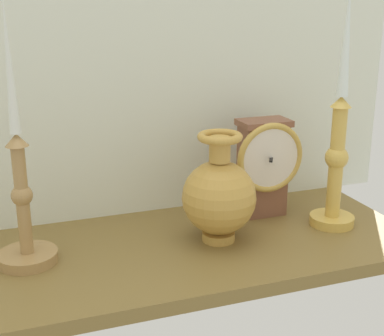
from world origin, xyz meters
The scene contains 6 objects.
ground_plane centered at (0.00, 0.00, -1.20)cm, with size 100.00×36.00×2.40cm, color brown.
back_wall centered at (0.00, 18.50, 32.50)cm, with size 120.00×2.00×65.00cm, color silver.
mantel_clock centered at (27.14, 7.67, 10.49)cm, with size 13.84×8.74×19.52cm.
candlestick_tall_left centered at (-18.99, 2.01, 11.09)cm, with size 9.88×9.88×43.27cm.
candlestick_tall_center centered at (37.49, -1.40, 14.89)cm, with size 8.50×8.50×45.90cm.
brass_vase_bulbous centered at (14.09, -0.68, 8.65)cm, with size 13.25×13.25×19.98cm.
Camera 1 is at (-21.52, -85.32, 42.23)cm, focal length 51.69 mm.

